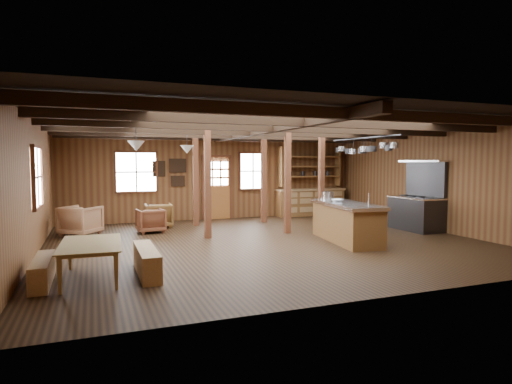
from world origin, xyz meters
TOP-DOWN VIEW (x-y plane):
  - room at (0.00, 0.00)m, footprint 10.04×9.04m
  - ceiling_joists at (0.00, 0.18)m, footprint 9.80×8.82m
  - timber_posts at (0.52, 2.08)m, footprint 3.95×2.35m
  - back_door at (0.00, 4.45)m, footprint 1.02×0.08m
  - window_back_left at (-2.60, 4.46)m, footprint 1.32×0.06m
  - window_back_right at (1.30, 4.46)m, footprint 1.02×0.06m
  - window_left at (-4.96, 0.50)m, footprint 0.14×1.24m
  - notice_boards at (-1.50, 4.46)m, footprint 1.08×0.03m
  - back_counter at (3.40, 4.20)m, footprint 2.55×0.60m
  - pendant_lamps at (-2.25, 1.00)m, footprint 1.86×2.36m
  - pot_rack at (2.91, 0.28)m, footprint 0.41×3.00m
  - kitchen_island at (1.80, -0.63)m, footprint 1.22×2.60m
  - step_stool at (1.90, 0.53)m, footprint 0.47×0.40m
  - commercial_range at (4.65, 0.17)m, footprint 0.82×1.59m
  - dining_table at (-3.90, -1.99)m, footprint 1.02×1.73m
  - bench_wall at (-4.65, -1.99)m, footprint 0.27×1.44m
  - bench_aisle at (-3.05, -1.99)m, footprint 0.30×1.62m
  - armchair_a at (-2.10, 3.22)m, footprint 0.80×0.82m
  - armchair_b at (-2.44, 2.39)m, footprint 0.78×0.79m
  - armchair_c at (-4.20, 2.55)m, footprint 1.19×1.19m
  - counter_pot at (1.86, 0.37)m, footprint 0.32×0.32m
  - bowl at (1.69, -0.38)m, footprint 0.32×0.32m

SIDE VIEW (x-z plane):
  - step_stool at x=1.90m, z-range 0.00..0.35m
  - bench_wall at x=-4.65m, z-range 0.00..0.40m
  - bench_aisle at x=-3.05m, z-range 0.00..0.45m
  - dining_table at x=-3.90m, z-range 0.00..0.59m
  - armchair_b at x=-2.44m, z-range 0.00..0.65m
  - armchair_a at x=-2.10m, z-range 0.00..0.71m
  - armchair_c at x=-4.20m, z-range 0.00..0.79m
  - kitchen_island at x=1.80m, z-range -0.12..1.08m
  - back_counter at x=3.40m, z-range -0.62..1.83m
  - commercial_range at x=4.65m, z-range -0.35..1.62m
  - back_door at x=0.00m, z-range -0.19..1.96m
  - bowl at x=1.69m, z-range 0.94..1.01m
  - counter_pot at x=1.86m, z-range 0.94..1.13m
  - room at x=0.00m, z-range -0.02..2.82m
  - timber_posts at x=0.52m, z-range 0.00..2.80m
  - window_back_left at x=-2.60m, z-range 0.94..2.26m
  - window_back_right at x=1.30m, z-range 0.94..2.26m
  - window_left at x=-4.96m, z-range 0.94..2.26m
  - notice_boards at x=-1.50m, z-range 1.19..2.09m
  - pendant_lamps at x=-2.25m, z-range 1.92..2.58m
  - pot_rack at x=2.91m, z-range 2.06..2.50m
  - ceiling_joists at x=0.00m, z-range 2.59..2.77m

